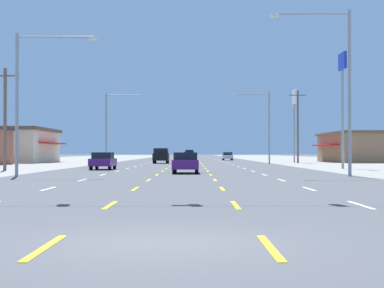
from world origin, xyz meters
name	(u,v)px	position (x,y,z in m)	size (l,w,h in m)	color
ground_plane	(190,164)	(0.00, 66.00, 0.00)	(572.00, 572.00, 0.00)	#4C4C4F
lane_markings	(192,160)	(0.00, 104.50, 0.01)	(10.64, 227.60, 0.01)	white
signal_span_wire	(177,30)	(-0.06, 11.05, 5.74)	(25.29, 0.53, 9.71)	brown
sedan_center_turn_nearest	(188,162)	(0.08, 32.45, 0.76)	(1.80, 4.50, 1.46)	#4C196B
sedan_far_left_near	(105,161)	(-6.99, 41.33, 0.76)	(1.80, 4.50, 1.46)	#4C196B
suv_inner_left_mid	(163,156)	(-3.53, 69.64, 1.03)	(1.98, 4.90, 1.98)	black
hatchback_center_turn_midfar	(191,156)	(0.04, 89.72, 0.78)	(1.72, 3.90, 1.54)	black
sedan_far_right_far	(230,156)	(6.93, 99.30, 0.76)	(1.80, 4.50, 1.46)	silver
sedan_center_turn_farther	(192,156)	(-0.06, 115.55, 0.76)	(1.80, 4.50, 1.46)	#235B2D
suv_center_turn_farthest	(192,154)	(-0.05, 127.97, 1.03)	(1.98, 4.90, 1.98)	navy
storefront_left_row_2	(4,145)	(-26.72, 76.65, 2.46)	(15.08, 16.40, 4.88)	beige
storefront_right_row_2	(375,147)	(27.28, 79.85, 2.21)	(14.44, 18.32, 4.40)	#8C6B4C
pole_sign_right_row_1	(345,81)	(13.99, 44.14, 7.80)	(0.24, 2.23, 10.35)	gray
pole_sign_right_row_2	(297,106)	(14.85, 74.81, 7.89)	(0.24, 2.30, 10.25)	gray
streetlight_left_row_0	(29,91)	(-9.53, 26.97, 5.23)	(5.05, 0.26, 8.76)	gray
streetlight_right_row_0	(343,79)	(9.62, 26.97, 5.97)	(4.94, 0.26, 10.18)	gray
streetlight_left_row_1	(113,122)	(-9.63, 65.38, 5.19)	(4.53, 0.26, 8.80)	gray
streetlight_right_row_1	(267,121)	(9.56, 65.38, 5.32)	(4.96, 0.26, 8.95)	gray
utility_pole_left_row_0	(8,117)	(-14.45, 38.58, 4.29)	(2.20, 0.26, 8.21)	brown
utility_pole_right_row_1	(300,125)	(14.73, 71.27, 5.05)	(2.20, 0.26, 9.71)	brown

